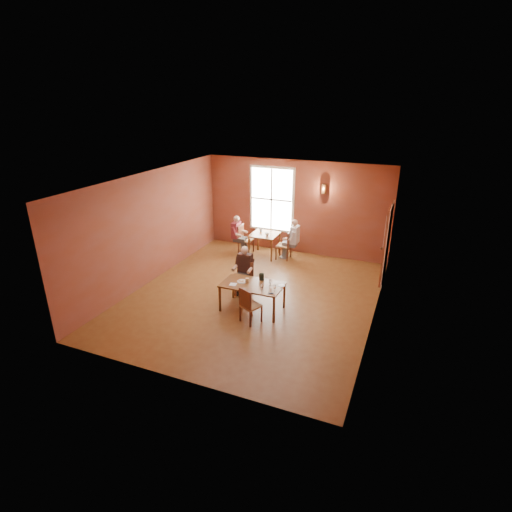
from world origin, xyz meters
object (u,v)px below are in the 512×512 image
at_px(diner_main, 244,274).
at_px(chair_diner_white, 284,245).
at_px(diner_maroon, 245,235).
at_px(chair_empty, 251,305).
at_px(chair_diner_maroon, 246,239).
at_px(second_table, 265,245).
at_px(main_table, 252,297).
at_px(diner_white, 285,240).
at_px(chair_diner_main, 244,279).

bearing_deg(diner_main, chair_diner_white, -92.79).
xyz_separation_m(diner_main, diner_maroon, (-1.19, 2.77, 0.00)).
height_order(chair_empty, chair_diner_maroon, chair_diner_maroon).
distance_m(chair_empty, second_table, 4.10).
relative_size(main_table, chair_empty, 1.68).
height_order(main_table, diner_main, diner_main).
bearing_deg(chair_empty, chair_diner_maroon, 140.18).
bearing_deg(diner_maroon, diner_main, 23.31).
height_order(diner_main, chair_empty, diner_main).
height_order(second_table, diner_maroon, diner_maroon).
height_order(main_table, diner_white, diner_white).
bearing_deg(chair_empty, main_table, 134.62).
relative_size(second_table, chair_diner_maroon, 0.89).
distance_m(diner_main, diner_white, 2.78).
bearing_deg(chair_diner_white, chair_diner_maroon, 90.00).
xyz_separation_m(diner_main, second_table, (-0.51, 2.77, -0.23)).
bearing_deg(diner_maroon, second_table, 90.00).
bearing_deg(chair_diner_main, diner_maroon, -66.46).
relative_size(chair_diner_main, chair_diner_maroon, 0.90).
distance_m(second_table, diner_maroon, 0.72).
height_order(diner_white, chair_diner_maroon, diner_white).
height_order(chair_diner_main, diner_white, diner_white).
bearing_deg(chair_diner_white, chair_diner_main, 177.18).
bearing_deg(main_table, chair_diner_main, 127.57).
bearing_deg(chair_diner_white, diner_white, -90.00).
relative_size(main_table, chair_diner_white, 1.57).
height_order(chair_diner_white, chair_diner_maroon, chair_diner_maroon).
xyz_separation_m(main_table, diner_main, (-0.50, 0.62, 0.26)).
relative_size(chair_diner_main, diner_white, 0.68).
distance_m(chair_diner_main, diner_white, 2.76).
distance_m(chair_diner_white, chair_diner_maroon, 1.30).
bearing_deg(diner_white, chair_diner_white, 90.00).
bearing_deg(diner_white, chair_diner_maroon, 90.00).
relative_size(diner_main, chair_diner_maroon, 1.27).
bearing_deg(main_table, diner_main, 128.88).
height_order(chair_diner_main, second_table, chair_diner_main).
distance_m(diner_main, chair_diner_maroon, 3.01).
relative_size(chair_diner_main, chair_diner_white, 0.93).
xyz_separation_m(main_table, chair_diner_maroon, (-1.66, 3.39, 0.13)).
relative_size(diner_main, chair_empty, 1.39).
distance_m(diner_main, chair_diner_white, 2.78).
bearing_deg(chair_diner_main, diner_white, -93.45).
distance_m(chair_diner_main, chair_diner_white, 2.75).
distance_m(chair_diner_main, diner_maroon, 3.00).
distance_m(main_table, second_table, 3.54).
relative_size(second_table, diner_white, 0.67).
xyz_separation_m(chair_diner_main, chair_empty, (0.69, -1.17, 0.00)).
bearing_deg(diner_white, second_table, 90.00).
bearing_deg(diner_white, main_table, -174.37).
xyz_separation_m(second_table, chair_diner_white, (0.65, 0.00, 0.09)).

